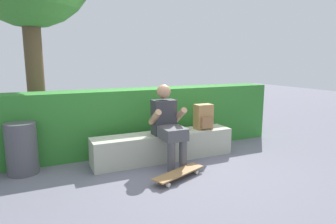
{
  "coord_description": "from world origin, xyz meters",
  "views": [
    {
      "loc": [
        -1.74,
        -3.66,
        1.51
      ],
      "look_at": [
        0.04,
        0.23,
        0.75
      ],
      "focal_mm": 30.84,
      "sensor_mm": 36.0,
      "label": 1
    }
  ],
  "objects_px": {
    "bench_main": "(164,146)",
    "skateboard_near_person": "(179,173)",
    "person_skater": "(168,123)",
    "backpack_on_bench": "(204,117)",
    "trash_bin": "(22,148)"
  },
  "relations": [
    {
      "from": "bench_main",
      "to": "skateboard_near_person",
      "type": "height_order",
      "value": "bench_main"
    },
    {
      "from": "bench_main",
      "to": "person_skater",
      "type": "xyz_separation_m",
      "value": [
        -0.04,
        -0.21,
        0.41
      ]
    },
    {
      "from": "backpack_on_bench",
      "to": "trash_bin",
      "type": "xyz_separation_m",
      "value": [
        -2.67,
        0.28,
        -0.26
      ]
    },
    {
      "from": "trash_bin",
      "to": "bench_main",
      "type": "bearing_deg",
      "value": -7.79
    },
    {
      "from": "bench_main",
      "to": "skateboard_near_person",
      "type": "xyz_separation_m",
      "value": [
        -0.14,
        -0.77,
        -0.14
      ]
    },
    {
      "from": "person_skater",
      "to": "trash_bin",
      "type": "height_order",
      "value": "person_skater"
    },
    {
      "from": "person_skater",
      "to": "backpack_on_bench",
      "type": "height_order",
      "value": "person_skater"
    },
    {
      "from": "bench_main",
      "to": "backpack_on_bench",
      "type": "xyz_separation_m",
      "value": [
        0.7,
        -0.01,
        0.4
      ]
    },
    {
      "from": "person_skater",
      "to": "skateboard_near_person",
      "type": "bearing_deg",
      "value": -100.13
    },
    {
      "from": "person_skater",
      "to": "bench_main",
      "type": "bearing_deg",
      "value": 80.3
    },
    {
      "from": "bench_main",
      "to": "backpack_on_bench",
      "type": "height_order",
      "value": "backpack_on_bench"
    },
    {
      "from": "trash_bin",
      "to": "backpack_on_bench",
      "type": "bearing_deg",
      "value": -5.98
    },
    {
      "from": "person_skater",
      "to": "backpack_on_bench",
      "type": "distance_m",
      "value": 0.76
    },
    {
      "from": "person_skater",
      "to": "skateboard_near_person",
      "type": "height_order",
      "value": "person_skater"
    },
    {
      "from": "person_skater",
      "to": "skateboard_near_person",
      "type": "relative_size",
      "value": 1.43
    }
  ]
}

